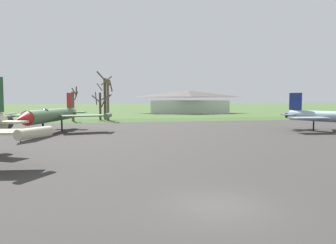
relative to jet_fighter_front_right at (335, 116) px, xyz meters
name	(u,v)px	position (x,y,z in m)	size (l,w,h in m)	color
ground_plane	(218,207)	(-25.61, -24.15, -2.13)	(600.00, 600.00, 0.00)	#425B2D
asphalt_apron	(148,145)	(-25.61, -6.21, -2.10)	(102.81, 59.80, 0.05)	#383533
grass_verge_strip	(120,121)	(-25.61, 29.69, -2.10)	(162.81, 12.00, 0.06)	#385328
jet_fighter_front_right	(335,116)	(0.00, 0.00, 0.00)	(10.24, 14.35, 5.28)	#8EA3B2
jet_fighter_rear_left	(52,115)	(-35.78, 6.91, 0.23)	(14.09, 16.98, 5.30)	#4C6B47
info_placard_rear_left	(21,137)	(-37.74, -1.54, -1.50)	(0.60, 0.22, 0.99)	black
bare_tree_far_left	(73,104)	(-34.57, 29.97, 1.27)	(1.36, 1.97, 6.91)	brown
bare_tree_left_of_center	(100,105)	(-29.47, 31.85, 1.07)	(2.94, 2.93, 5.88)	#42382D
bare_tree_center	(105,96)	(-28.38, 34.28, 2.84)	(3.03, 3.10, 10.26)	#42382D
bare_tree_right_of_center	(108,98)	(-27.86, 29.98, 2.55)	(2.41, 2.43, 9.12)	brown
visitor_building	(188,102)	(-1.62, 62.84, 1.37)	(26.83, 17.38, 7.15)	beige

